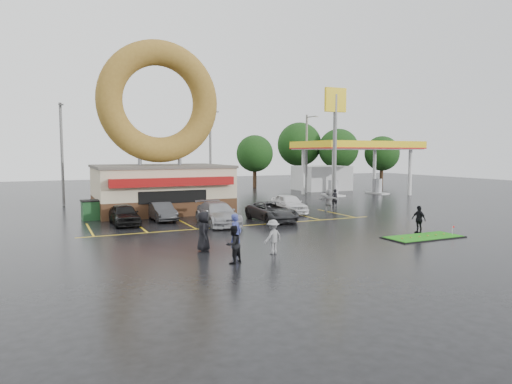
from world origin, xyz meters
name	(u,v)px	position (x,y,z in m)	size (l,w,h in m)	color
ground	(264,234)	(0.00, 0.00, 0.00)	(120.00, 120.00, 0.00)	black
donut_shop	(160,155)	(-3.00, 12.97, 4.46)	(10.20, 8.70, 13.50)	#472B19
gas_station	(341,161)	(20.00, 20.94, 3.70)	(12.30, 13.65, 5.90)	silver
shell_sign	(335,123)	(13.00, 12.00, 7.38)	(2.20, 0.36, 10.60)	slate
streetlight_left	(62,152)	(-10.00, 19.92, 4.78)	(0.40, 2.21, 9.00)	slate
streetlight_mid	(211,152)	(4.00, 20.92, 4.78)	(0.40, 2.21, 9.00)	slate
streetlight_right	(307,152)	(16.00, 21.92, 4.78)	(0.40, 2.21, 9.00)	slate
tree_far_a	(339,149)	(26.00, 30.00, 5.18)	(5.60, 5.60, 8.00)	#332114
tree_far_b	(382,154)	(32.00, 28.00, 4.53)	(4.90, 4.90, 7.00)	#332114
tree_far_c	(299,144)	(22.00, 34.00, 5.84)	(6.30, 6.30, 9.00)	#332114
tree_far_d	(255,154)	(14.00, 32.00, 4.53)	(4.90, 4.90, 7.00)	#332114
car_black	(124,214)	(-6.78, 6.97, 0.69)	(1.62, 4.03, 1.37)	black
car_dgrey	(162,211)	(-4.12, 7.88, 0.63)	(1.34, 3.83, 1.26)	#2D2D30
car_silver	(218,214)	(-1.22, 4.48, 0.73)	(2.05, 5.04, 1.46)	#9F9FA4
car_grey	(272,211)	(2.71, 4.45, 0.66)	(2.19, 4.76, 1.32)	#29292B
car_white	(289,204)	(5.72, 7.50, 0.74)	(1.76, 4.36, 1.49)	silver
person_blue	(236,234)	(-3.45, -4.13, 0.95)	(0.69, 0.46, 1.90)	navy
person_blackjkt	(233,244)	(-4.17, -5.59, 0.81)	(0.79, 0.62, 1.63)	black
person_hoodie	(273,237)	(-1.81, -4.65, 0.80)	(1.03, 0.59, 1.60)	gray
person_bystander	(203,231)	(-4.58, -2.80, 0.96)	(0.94, 0.61, 1.92)	black
person_cameraman	(419,219)	(8.36, -3.40, 0.81)	(0.95, 0.40, 1.63)	black
person_walker_near	(329,200)	(9.16, 7.12, 0.90)	(1.67, 0.53, 1.80)	gray
person_walker_far	(335,198)	(11.11, 9.15, 0.79)	(0.57, 0.38, 1.57)	black
dumpster	(95,210)	(-8.25, 10.33, 0.65)	(1.80, 1.20, 1.30)	#1C4923
putting_green	(424,237)	(7.60, -4.57, 0.04)	(4.54, 1.99, 0.57)	black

